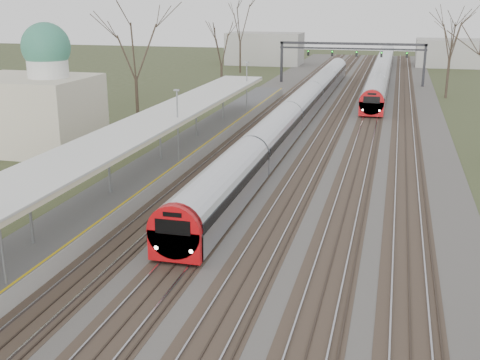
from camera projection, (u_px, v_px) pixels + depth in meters
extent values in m
cube|color=#474442|center=(323.00, 123.00, 60.47)|extent=(24.00, 160.00, 0.10)
cube|color=#4C3828|center=(265.00, 120.00, 61.90)|extent=(2.60, 160.00, 0.06)
cube|color=gray|center=(258.00, 119.00, 62.06)|extent=(0.07, 160.00, 0.12)
cube|color=gray|center=(272.00, 119.00, 61.71)|extent=(0.07, 160.00, 0.12)
cube|color=#4C3828|center=(299.00, 121.00, 61.06)|extent=(2.60, 160.00, 0.06)
cube|color=gray|center=(292.00, 120.00, 61.21)|extent=(0.07, 160.00, 0.12)
cube|color=gray|center=(306.00, 121.00, 60.87)|extent=(0.07, 160.00, 0.12)
cube|color=#4C3828|center=(333.00, 123.00, 60.22)|extent=(2.60, 160.00, 0.06)
cube|color=gray|center=(326.00, 122.00, 60.37)|extent=(0.07, 160.00, 0.12)
cube|color=gray|center=(340.00, 123.00, 60.03)|extent=(0.07, 160.00, 0.12)
cube|color=#4C3828|center=(369.00, 125.00, 59.38)|extent=(2.60, 160.00, 0.06)
cube|color=gray|center=(361.00, 124.00, 59.53)|extent=(0.07, 160.00, 0.12)
cube|color=gray|center=(376.00, 125.00, 59.19)|extent=(0.07, 160.00, 0.12)
cube|color=#4C3828|center=(405.00, 127.00, 58.54)|extent=(2.60, 160.00, 0.06)
cube|color=gray|center=(398.00, 126.00, 58.69)|extent=(0.07, 160.00, 0.12)
cube|color=gray|center=(413.00, 126.00, 58.35)|extent=(0.07, 160.00, 0.12)
cube|color=#9E9B93|center=(178.00, 155.00, 46.29)|extent=(3.50, 69.00, 1.00)
cylinder|color=slate|center=(30.00, 213.00, 27.64)|extent=(0.14, 0.14, 3.00)
cylinder|color=slate|center=(109.00, 168.00, 35.05)|extent=(0.14, 0.14, 3.00)
cylinder|color=slate|center=(160.00, 139.00, 42.47)|extent=(0.14, 0.14, 3.00)
cylinder|color=slate|center=(196.00, 118.00, 49.89)|extent=(0.14, 0.14, 3.00)
cylinder|color=slate|center=(223.00, 103.00, 57.31)|extent=(0.14, 0.14, 3.00)
cube|color=silver|center=(154.00, 120.00, 41.10)|extent=(4.10, 50.00, 0.12)
cube|color=beige|center=(154.00, 122.00, 41.15)|extent=(4.10, 50.00, 0.25)
cube|color=beige|center=(30.00, 114.00, 49.15)|extent=(10.00, 8.00, 6.00)
cylinder|color=silver|center=(47.00, 62.00, 47.47)|extent=(3.20, 3.20, 2.50)
sphere|color=#2F755E|center=(46.00, 47.00, 47.12)|extent=(3.80, 3.80, 3.80)
cube|color=black|center=(282.00, 62.00, 89.85)|extent=(0.35, 0.35, 6.00)
cube|color=black|center=(424.00, 66.00, 84.92)|extent=(0.35, 0.35, 6.00)
cube|color=black|center=(352.00, 44.00, 86.55)|extent=(21.00, 0.35, 0.35)
cube|color=black|center=(352.00, 49.00, 86.75)|extent=(21.00, 0.25, 0.25)
cube|color=black|center=(308.00, 53.00, 88.27)|extent=(0.32, 0.22, 0.85)
sphere|color=#0CFF19|center=(308.00, 51.00, 88.07)|extent=(0.16, 0.16, 0.16)
cube|color=black|center=(332.00, 53.00, 87.43)|extent=(0.32, 0.22, 0.85)
sphere|color=#0CFF19|center=(332.00, 52.00, 87.23)|extent=(0.16, 0.16, 0.16)
cube|color=black|center=(357.00, 54.00, 86.59)|extent=(0.32, 0.22, 0.85)
sphere|color=#0CFF19|center=(357.00, 52.00, 86.39)|extent=(0.16, 0.16, 0.16)
cube|color=black|center=(381.00, 54.00, 85.75)|extent=(0.32, 0.22, 0.85)
sphere|color=#0CFF19|center=(382.00, 53.00, 85.55)|extent=(0.16, 0.16, 0.16)
cube|color=black|center=(407.00, 55.00, 84.91)|extent=(0.32, 0.22, 0.85)
sphere|color=#0CFF19|center=(407.00, 53.00, 84.70)|extent=(0.16, 0.16, 0.16)
cylinder|color=#2D231C|center=(137.00, 103.00, 57.37)|extent=(0.30, 0.30, 4.95)
cube|color=#B8BBC4|center=(302.00, 109.00, 62.38)|extent=(2.55, 75.00, 1.60)
cylinder|color=#B8BBC4|center=(302.00, 103.00, 62.19)|extent=(2.60, 74.70, 2.60)
cube|color=black|center=(302.00, 102.00, 62.16)|extent=(2.62, 74.40, 0.55)
cube|color=#B30A0E|center=(175.00, 246.00, 27.71)|extent=(2.55, 0.50, 1.50)
cylinder|color=#B30A0E|center=(175.00, 231.00, 27.56)|extent=(2.60, 0.60, 2.60)
cube|color=black|center=(173.00, 227.00, 27.22)|extent=(1.70, 0.12, 0.70)
sphere|color=white|center=(156.00, 247.00, 27.76)|extent=(0.22, 0.22, 0.22)
sphere|color=white|center=(191.00, 251.00, 27.35)|extent=(0.22, 0.22, 0.22)
cube|color=black|center=(301.00, 118.00, 62.64)|extent=(1.80, 74.00, 0.35)
cube|color=#B8BBC4|center=(382.00, 70.00, 97.20)|extent=(2.55, 75.00, 1.60)
cylinder|color=#B8BBC4|center=(383.00, 66.00, 97.01)|extent=(2.60, 74.70, 2.60)
cube|color=black|center=(383.00, 65.00, 96.98)|extent=(2.62, 74.40, 0.55)
cube|color=#B30A0E|center=(371.00, 109.00, 62.53)|extent=(2.55, 0.50, 1.50)
cylinder|color=#B30A0E|center=(372.00, 102.00, 62.38)|extent=(2.60, 0.60, 2.60)
cube|color=black|center=(372.00, 100.00, 62.04)|extent=(1.70, 0.12, 0.70)
sphere|color=white|center=(363.00, 110.00, 62.58)|extent=(0.22, 0.22, 0.22)
sphere|color=white|center=(379.00, 111.00, 62.17)|extent=(0.22, 0.22, 0.22)
cube|color=black|center=(382.00, 76.00, 97.46)|extent=(1.80, 74.00, 0.35)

